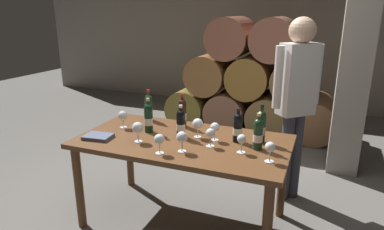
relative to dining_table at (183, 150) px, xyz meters
The scene contains 23 objects.
ground_plane 0.67m from the dining_table, ahead, with size 14.00×14.00×0.00m, color #66635E.
cellar_back_wall 4.26m from the dining_table, 90.00° to the left, with size 10.00×0.24×2.80m, color gray.
barrel_stack 2.60m from the dining_table, 90.00° to the left, with size 2.49×0.90×1.69m.
stone_pillar 2.16m from the dining_table, 50.91° to the left, with size 0.32×0.32×2.60m, color gray.
dining_table is the anchor object (origin of this frame).
wine_bottle_0 0.40m from the dining_table, 113.96° to the left, with size 0.07×0.07×0.30m.
wine_bottle_1 0.64m from the dining_table, ahead, with size 0.07×0.07×0.28m.
wine_bottle_2 0.22m from the dining_table, 129.46° to the left, with size 0.07×0.07×0.27m.
wine_bottle_3 0.41m from the dining_table, behind, with size 0.07×0.07×0.30m.
wine_bottle_4 0.66m from the dining_table, 15.98° to the left, with size 0.07×0.07×0.31m.
wine_bottle_5 0.65m from the dining_table, 144.89° to the left, with size 0.07×0.07×0.30m.
wine_bottle_6 0.49m from the dining_table, 15.47° to the left, with size 0.07×0.07×0.27m.
wine_glass_0 0.32m from the dining_table, 68.15° to the right, with size 0.08×0.08×0.16m.
wine_glass_1 0.38m from the dining_table, 97.64° to the right, with size 0.08×0.08×0.15m.
wine_glass_2 0.77m from the dining_table, 13.53° to the right, with size 0.07×0.07×0.15m.
wine_glass_3 0.41m from the dining_table, 149.66° to the right, with size 0.09×0.09×0.16m.
wine_glass_4 0.33m from the dining_table, 13.56° to the right, with size 0.07×0.07×0.15m.
wine_glass_5 0.24m from the dining_table, 43.81° to the left, with size 0.09×0.09×0.16m.
wine_glass_6 0.64m from the dining_table, behind, with size 0.08×0.08×0.15m.
wine_glass_7 0.32m from the dining_table, 16.31° to the left, with size 0.08×0.08×0.15m.
wine_glass_8 0.55m from the dining_table, 10.24° to the right, with size 0.07×0.07×0.14m.
tasting_notebook 0.70m from the dining_table, 160.28° to the right, with size 0.22×0.16×0.03m, color #4C5670.
sommelier_presenting 1.16m from the dining_table, 43.32° to the left, with size 0.38×0.36×1.72m.
Camera 1 is at (1.02, -2.35, 1.75)m, focal length 31.54 mm.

